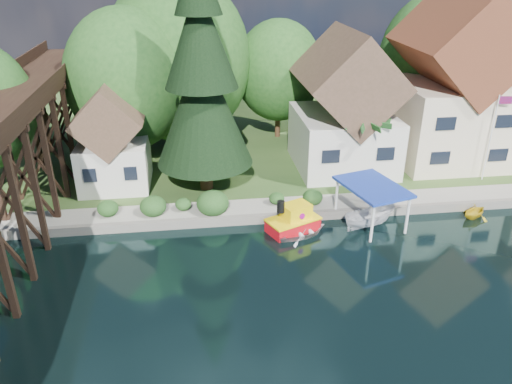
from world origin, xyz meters
TOP-DOWN VIEW (x-y plane):
  - ground at (0.00, 0.00)m, footprint 140.00×140.00m
  - bank at (0.00, 34.00)m, footprint 140.00×52.00m
  - seawall at (4.00, 8.00)m, footprint 60.00×0.40m
  - promenade at (6.00, 9.30)m, footprint 50.00×2.60m
  - house_left at (7.00, 16.00)m, footprint 7.64×8.64m
  - house_center at (16.00, 16.50)m, footprint 8.65×9.18m
  - shed at (-11.00, 14.50)m, footprint 5.09×5.40m
  - bg_trees at (1.00, 21.25)m, footprint 49.90×13.30m
  - shrubs at (-4.60, 9.26)m, footprint 15.76×2.47m
  - conifer at (-4.27, 13.02)m, footprint 6.96×6.96m
  - palm_tree at (7.50, 12.49)m, footprint 3.98×3.98m
  - flagpole at (17.31, 11.80)m, footprint 1.05×0.20m
  - tugboat at (1.13, 6.73)m, footprint 3.86×3.07m
  - boat_white_a at (1.54, 6.10)m, footprint 4.10×3.45m
  - boat_canopy at (6.21, 6.56)m, footprint 4.41×5.42m
  - boat_yellow at (13.85, 6.87)m, footprint 2.80×2.67m

SIDE VIEW (x-z plane):
  - ground at x=0.00m, z-range 0.00..0.00m
  - bank at x=0.00m, z-range 0.00..0.50m
  - seawall at x=4.00m, z-range 0.00..0.62m
  - boat_white_a at x=1.54m, z-range 0.00..0.73m
  - promenade at x=6.00m, z-range 0.50..0.56m
  - boat_yellow at x=13.85m, z-range 0.00..1.15m
  - tugboat at x=1.13m, z-range -0.49..1.97m
  - shrubs at x=-4.60m, z-range 0.38..2.08m
  - boat_canopy at x=6.21m, z-range -0.21..2.82m
  - shed at x=-11.00m, z-range -0.10..7.75m
  - flagpole at x=17.31m, z-range 1.26..7.97m
  - house_left at x=7.00m, z-range -0.37..10.65m
  - palm_tree at x=7.50m, z-range 2.49..7.82m
  - house_center at x=16.00m, z-range -0.53..13.36m
  - bg_trees at x=1.00m, z-range 2.00..12.57m
  - conifer at x=-4.27m, z-range 0.18..17.31m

